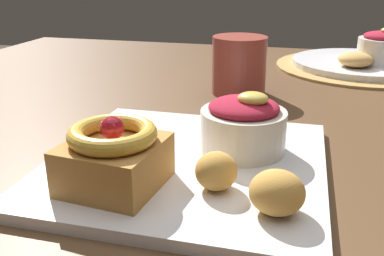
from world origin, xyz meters
name	(u,v)px	position (x,y,z in m)	size (l,w,h in m)	color
dining_table	(263,160)	(0.00, 0.00, 0.65)	(1.44, 1.08, 0.73)	brown
woven_placemat	(361,67)	(0.17, 0.34, 0.73)	(0.35, 0.35, 0.01)	#AD894C
front_plate	(187,164)	(-0.06, -0.22, 0.74)	(0.29, 0.29, 0.01)	white
cake_slice	(114,156)	(-0.11, -0.30, 0.77)	(0.09, 0.10, 0.07)	#B77F3D
berry_ramekin	(243,125)	(-0.01, -0.18, 0.77)	(0.09, 0.09, 0.07)	silver
fritter_front	(277,192)	(0.04, -0.31, 0.76)	(0.05, 0.05, 0.04)	gold
fritter_middle	(216,171)	(-0.02, -0.28, 0.76)	(0.04, 0.04, 0.04)	gold
back_plate	(362,63)	(0.17, 0.34, 0.74)	(0.29, 0.29, 0.01)	white
back_ramekin	(383,48)	(0.20, 0.31, 0.78)	(0.10, 0.10, 0.07)	white
back_pastry	(356,59)	(0.15, 0.27, 0.76)	(0.07, 0.07, 0.03)	tan
coffee_mug	(239,65)	(-0.06, 0.08, 0.78)	(0.09, 0.09, 0.10)	#993D33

